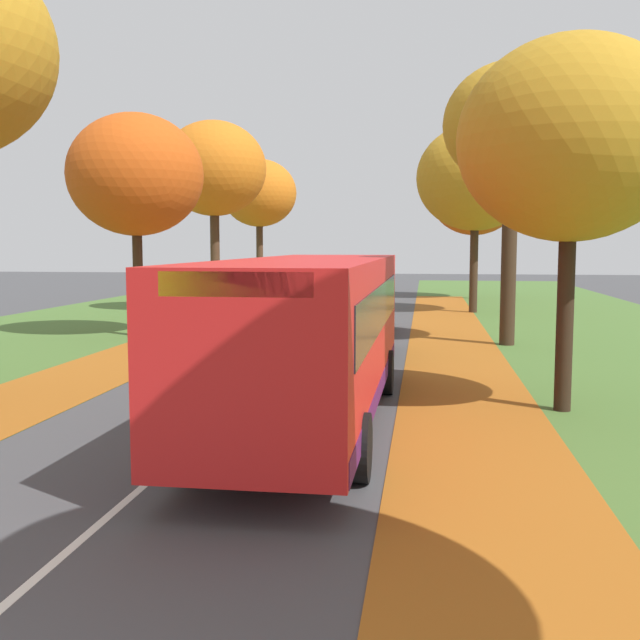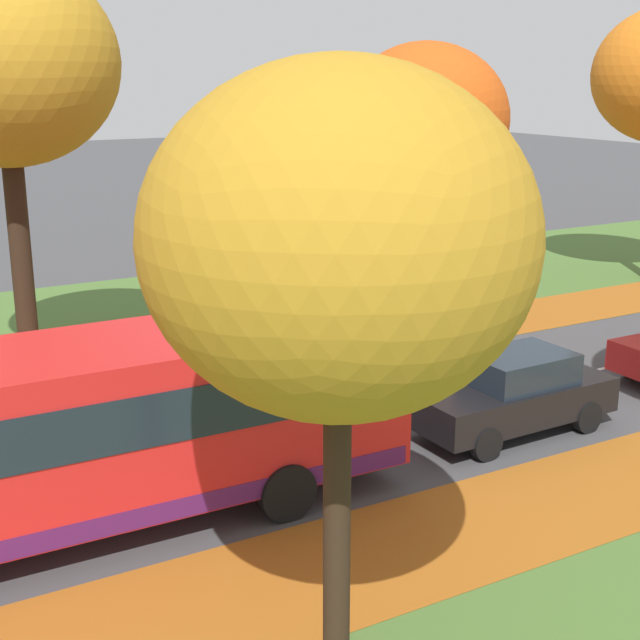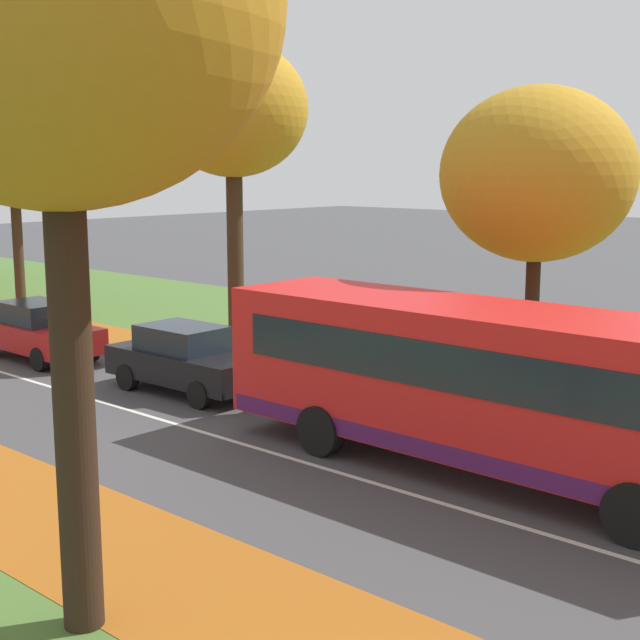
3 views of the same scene
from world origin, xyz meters
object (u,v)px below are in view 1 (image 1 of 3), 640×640
tree_right_distant (475,194)px  bus (310,330)px  tree_left_far (214,169)px  tree_right_far (476,178)px  car_red_following (366,310)px  tree_left_distant (259,194)px  tree_right_near (571,141)px  car_black_lead (362,328)px  tree_left_mid (136,175)px  tree_right_mid (512,126)px

tree_right_distant → bus: bearing=-98.5°
tree_left_far → tree_right_far: (12.29, 1.23, -0.44)m
tree_right_distant → car_red_following: tree_right_distant is taller
tree_left_distant → bus: size_ratio=0.82×
tree_right_near → car_red_following: bearing=110.9°
tree_left_distant → car_black_lead: tree_left_distant is taller
tree_left_far → tree_right_near: bearing=-57.7°
tree_left_mid → tree_right_far: bearing=41.8°
tree_left_far → car_red_following: tree_left_far is taller
tree_left_far → tree_left_distant: size_ratio=1.07×
tree_right_near → tree_right_distant: size_ratio=0.83×
tree_left_far → bus: size_ratio=0.87×
tree_left_mid → tree_left_distant: 20.82m
tree_left_mid → car_red_following: (7.87, 2.36, -4.81)m
tree_left_far → car_red_following: size_ratio=2.15×
tree_left_far → car_red_following: 12.36m
tree_left_distant → tree_right_near: size_ratio=1.19×
tree_right_near → tree_left_distant: bearing=112.6°
car_black_lead → tree_right_distant: bearing=79.1°
tree_right_distant → bus: size_ratio=0.83×
car_black_lead → bus: bearing=-91.5°
tree_left_distant → tree_right_far: tree_right_far is taller
tree_right_far → bus: size_ratio=0.85×
tree_right_far → car_red_following: (-4.43, -8.66, -5.53)m
tree_right_far → car_black_lead: bearing=-105.6°
tree_left_far → tree_right_near: size_ratio=1.27×
tree_right_distant → car_red_following: 19.64m
tree_left_distant → tree_right_distant: (13.14, -0.23, -0.19)m
tree_left_distant → tree_right_distant: 13.15m
tree_left_far → tree_left_distant: bearing=91.4°
tree_right_near → tree_right_mid: bearing=90.3°
car_red_following → tree_right_near: bearing=-69.1°
tree_right_mid → car_black_lead: tree_right_mid is taller
tree_right_mid → car_black_lead: bearing=-146.0°
tree_left_distant → car_black_lead: size_ratio=2.01×
tree_left_mid → tree_left_far: size_ratio=0.86×
tree_right_mid → tree_right_distant: size_ratio=1.04×
tree_right_near → tree_right_mid: tree_right_mid is taller
tree_left_mid → car_red_following: bearing=16.7°
tree_left_mid → tree_right_far: size_ratio=0.88×
tree_left_distant → tree_right_mid: 25.03m
tree_left_distant → car_red_following: (8.14, -18.44, -5.56)m
bus → car_black_lead: 8.47m
tree_right_far → tree_right_mid: bearing=-88.2°
car_red_following → tree_right_mid: bearing=-31.9°
tree_left_far → car_red_following: (7.86, -7.43, -5.97)m
tree_left_mid → tree_right_far: 16.52m
tree_right_mid → bus: bearing=-112.2°
car_black_lead → car_red_following: (-0.34, 5.98, 0.00)m
car_black_lead → tree_left_distant: bearing=109.1°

